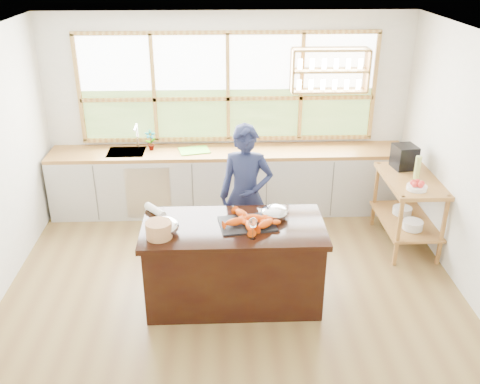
{
  "coord_description": "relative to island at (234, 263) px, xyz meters",
  "views": [
    {
      "loc": [
        -0.12,
        -4.93,
        3.49
      ],
      "look_at": [
        0.08,
        0.15,
        1.11
      ],
      "focal_mm": 40.0,
      "sensor_mm": 36.0,
      "label": 1
    }
  ],
  "objects": [
    {
      "name": "ground_plane",
      "position": [
        0.0,
        0.2,
        -0.45
      ],
      "size": [
        5.0,
        5.0,
        0.0
      ],
      "primitive_type": "plane",
      "color": "olive"
    },
    {
      "name": "room_shell",
      "position": [
        0.02,
        0.71,
        1.3
      ],
      "size": [
        5.02,
        4.52,
        2.71
      ],
      "color": "silver",
      "rests_on": "ground_plane"
    },
    {
      "name": "back_counter",
      "position": [
        -0.02,
        2.14,
        0.0
      ],
      "size": [
        4.9,
        0.63,
        0.9
      ],
      "color": "#B7B5AC",
      "rests_on": "ground_plane"
    },
    {
      "name": "right_shelf_unit",
      "position": [
        2.19,
        1.09,
        0.15
      ],
      "size": [
        0.62,
        1.1,
        0.9
      ],
      "color": "olive",
      "rests_on": "ground_plane"
    },
    {
      "name": "island",
      "position": [
        0.0,
        0.0,
        0.0
      ],
      "size": [
        1.85,
        0.9,
        0.9
      ],
      "color": "black",
      "rests_on": "ground_plane"
    },
    {
      "name": "cook",
      "position": [
        0.17,
        0.81,
        0.39
      ],
      "size": [
        0.67,
        0.49,
        1.69
      ],
      "primitive_type": "imported",
      "rotation": [
        0.0,
        0.0,
        -0.15
      ],
      "color": "#181E3D",
      "rests_on": "ground_plane"
    },
    {
      "name": "potted_plant",
      "position": [
        -1.07,
        2.2,
        0.59
      ],
      "size": [
        0.17,
        0.13,
        0.28
      ],
      "primitive_type": "imported",
      "rotation": [
        0.0,
        0.0,
        0.24
      ],
      "color": "slate",
      "rests_on": "back_counter"
    },
    {
      "name": "cutting_board",
      "position": [
        -0.47,
        2.14,
        0.45
      ],
      "size": [
        0.46,
        0.39,
        0.01
      ],
      "primitive_type": "cube",
      "rotation": [
        0.0,
        0.0,
        0.24
      ],
      "color": "#65BD34",
      "rests_on": "back_counter"
    },
    {
      "name": "espresso_machine",
      "position": [
        2.19,
        1.43,
        0.59
      ],
      "size": [
        0.3,
        0.31,
        0.3
      ],
      "primitive_type": "cube",
      "rotation": [
        0.0,
        0.0,
        0.15
      ],
      "color": "black",
      "rests_on": "right_shelf_unit"
    },
    {
      "name": "wine_bottle",
      "position": [
        2.24,
        1.09,
        0.59
      ],
      "size": [
        0.09,
        0.09,
        0.29
      ],
      "primitive_type": "cylinder",
      "rotation": [
        0.0,
        0.0,
        -0.35
      ],
      "color": "#A3B75B",
      "rests_on": "right_shelf_unit"
    },
    {
      "name": "fruit_bowl",
      "position": [
        2.14,
        0.78,
        0.49
      ],
      "size": [
        0.23,
        0.23,
        0.11
      ],
      "color": "white",
      "rests_on": "right_shelf_unit"
    },
    {
      "name": "slate_board",
      "position": [
        0.14,
        0.01,
        0.45
      ],
      "size": [
        0.6,
        0.47,
        0.02
      ],
      "primitive_type": "cube",
      "rotation": [
        0.0,
        0.0,
        0.14
      ],
      "color": "black",
      "rests_on": "island"
    },
    {
      "name": "lobster_pile",
      "position": [
        0.16,
        -0.02,
        0.5
      ],
      "size": [
        0.52,
        0.48,
        0.08
      ],
      "color": "#D54908",
      "rests_on": "slate_board"
    },
    {
      "name": "mixing_bowl_left",
      "position": [
        -0.7,
        -0.12,
        0.52
      ],
      "size": [
        0.33,
        0.33,
        0.16
      ],
      "primitive_type": "ellipsoid",
      "color": "#B3B5BA",
      "rests_on": "island"
    },
    {
      "name": "mixing_bowl_right",
      "position": [
        0.43,
        0.16,
        0.51
      ],
      "size": [
        0.28,
        0.28,
        0.14
      ],
      "primitive_type": "ellipsoid",
      "color": "#B3B5BA",
      "rests_on": "island"
    },
    {
      "name": "wine_glass",
      "position": [
        0.18,
        -0.26,
        0.61
      ],
      "size": [
        0.08,
        0.08,
        0.22
      ],
      "color": "silver",
      "rests_on": "island"
    },
    {
      "name": "wicker_basket",
      "position": [
        -0.72,
        -0.21,
        0.53
      ],
      "size": [
        0.26,
        0.26,
        0.16
      ],
      "primitive_type": "cylinder",
      "color": "#BB814E",
      "rests_on": "island"
    },
    {
      "name": "parchment_roll",
      "position": [
        -0.81,
        0.29,
        0.49
      ],
      "size": [
        0.25,
        0.28,
        0.08
      ],
      "primitive_type": "cylinder",
      "rotation": [
        1.57,
        0.0,
        0.68
      ],
      "color": "silver",
      "rests_on": "island"
    }
  ]
}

